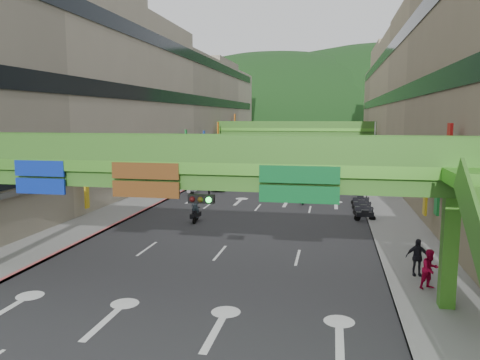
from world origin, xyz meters
name	(u,v)px	position (x,y,z in m)	size (l,w,h in m)	color
ground	(134,356)	(0.00, 0.00, 0.00)	(320.00, 320.00, 0.00)	black
road_slab	(285,174)	(0.00, 50.00, 0.01)	(18.00, 140.00, 0.02)	#28282B
sidewalk_left	(208,172)	(-11.00, 50.00, 0.07)	(4.00, 140.00, 0.15)	gray
sidewalk_right	(368,176)	(11.00, 50.00, 0.07)	(4.00, 140.00, 0.15)	gray
curb_left	(221,172)	(-9.10, 50.00, 0.09)	(0.20, 140.00, 0.18)	#CC5959
curb_right	(354,175)	(9.10, 50.00, 0.09)	(0.20, 140.00, 0.18)	gray
building_row_left	(153,105)	(-18.93, 50.00, 9.46)	(12.80, 95.00, 19.00)	#9E937F
building_row_right	(436,104)	(18.93, 50.00, 9.46)	(12.80, 95.00, 19.00)	gray
overpass_near	(204,180)	(0.93, 5.38, 5.21)	(28.00, 12.27, 7.10)	#4C9E2D
overpass_far	(295,132)	(0.00, 65.00, 5.40)	(28.00, 2.20, 7.10)	#4C9E2D
hill_left	(275,138)	(-15.00, 160.00, 0.00)	(168.00, 140.00, 112.00)	#1C4419
hill_right	(381,137)	(25.00, 180.00, 0.00)	(208.00, 176.00, 128.00)	#1C4419
bunting_string	(265,137)	(0.00, 30.00, 5.96)	(26.00, 0.36, 0.47)	black
scooter_rider_near	(196,209)	(-3.70, 19.48, 0.99)	(0.70, 1.60, 2.11)	black
scooter_rider_mid	(303,193)	(3.71, 28.52, 1.03)	(0.88, 1.60, 2.00)	black
scooter_rider_left	(192,185)	(-7.50, 30.91, 1.02)	(1.06, 1.58, 2.04)	gray
scooter_rider_far	(249,171)	(-4.11, 44.54, 1.06)	(0.85, 1.60, 2.08)	maroon
parked_scooter_row	(362,207)	(8.80, 25.51, 0.52)	(1.60, 7.15, 1.08)	black
car_silver	(220,184)	(-5.55, 35.00, 0.69)	(1.46, 4.18, 1.38)	#AAA9B2
car_yellow	(324,159)	(4.89, 69.02, 0.61)	(1.44, 3.58, 1.22)	#BD7C2A
pedestrian_red	(430,272)	(10.73, 8.00, 0.91)	(0.89, 0.69, 1.82)	#B70831
pedestrian_dark	(417,260)	(10.47, 9.77, 0.92)	(1.07, 0.45, 1.83)	black
pedestrian_blue	(367,180)	(10.14, 40.00, 0.83)	(0.77, 0.50, 1.66)	#303F4D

